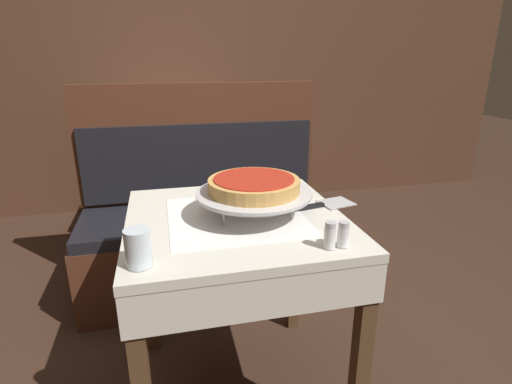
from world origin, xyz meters
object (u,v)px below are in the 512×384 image
object	(u,v)px
booth_bench	(207,233)
pizza_server	(319,205)
pizza_pan_stand	(254,194)
pepper_shaker	(343,234)
dining_table_front	(236,244)
condiment_caddy	(171,125)
deep_dish_pizza	(254,185)
dining_table_rear	(172,147)
salt_shaker	(330,235)
water_glass_near	(138,248)

from	to	relation	value
booth_bench	pizza_server	world-z (taller)	booth_bench
pizza_pan_stand	pepper_shaker	distance (m)	0.35
dining_table_front	pepper_shaker	xyz separation A→B (m)	(0.26, -0.30, 0.14)
pizza_pan_stand	condiment_caddy	bearing A→B (deg)	96.75
dining_table_front	pizza_pan_stand	size ratio (longest dim) A/B	1.91
pizza_server	condiment_caddy	distance (m)	1.87
deep_dish_pizza	pizza_server	xyz separation A→B (m)	(0.25, 0.03, -0.11)
condiment_caddy	pepper_shaker	bearing A→B (deg)	-79.00
booth_bench	deep_dish_pizza	world-z (taller)	booth_bench
booth_bench	dining_table_rear	bearing A→B (deg)	98.41
dining_table_front	pizza_pan_stand	distance (m)	0.19
dining_table_rear	salt_shaker	bearing A→B (deg)	-79.55
pepper_shaker	salt_shaker	bearing A→B (deg)	180.00
deep_dish_pizza	pizza_server	size ratio (longest dim) A/B	0.99
dining_table_front	deep_dish_pizza	distance (m)	0.23
dining_table_rear	salt_shaker	size ratio (longest dim) A/B	10.31
booth_bench	condiment_caddy	bearing A→B (deg)	97.47
pizza_pan_stand	pizza_server	bearing A→B (deg)	6.84
pizza_server	condiment_caddy	bearing A→B (deg)	104.59
pepper_shaker	condiment_caddy	distance (m)	2.17
booth_bench	deep_dish_pizza	xyz separation A→B (m)	(0.08, -0.82, 0.54)
deep_dish_pizza	salt_shaker	distance (m)	0.34
booth_bench	condiment_caddy	xyz separation A→B (m)	(-0.13, 1.01, 0.45)
deep_dish_pizza	dining_table_rear	bearing A→B (deg)	97.22
condiment_caddy	salt_shaker	bearing A→B (deg)	-80.06
deep_dish_pizza	pizza_server	world-z (taller)	deep_dish_pizza
pepper_shaker	condiment_caddy	bearing A→B (deg)	101.00
pizza_pan_stand	pepper_shaker	size ratio (longest dim) A/B	5.16
pizza_server	water_glass_near	xyz separation A→B (m)	(-0.62, -0.30, 0.05)
water_glass_near	pizza_pan_stand	bearing A→B (deg)	35.94
dining_table_rear	water_glass_near	world-z (taller)	water_glass_near
dining_table_rear	pepper_shaker	xyz separation A→B (m)	(0.42, -2.05, 0.16)
water_glass_near	pepper_shaker	bearing A→B (deg)	-2.02
pizza_pan_stand	pizza_server	size ratio (longest dim) A/B	1.26
pizza_pan_stand	salt_shaker	distance (m)	0.33
booth_bench	pizza_pan_stand	xyz separation A→B (m)	(0.08, -0.82, 0.50)
booth_bench	pepper_shaker	distance (m)	1.24
pizza_pan_stand	booth_bench	bearing A→B (deg)	95.86
dining_table_rear	pizza_pan_stand	bearing A→B (deg)	-82.78
pizza_server	water_glass_near	world-z (taller)	water_glass_near
pizza_pan_stand	deep_dish_pizza	distance (m)	0.03
booth_bench	salt_shaker	xyz separation A→B (m)	(0.24, -1.11, 0.47)
pizza_server	deep_dish_pizza	bearing A→B (deg)	-173.16
dining_table_rear	deep_dish_pizza	xyz separation A→B (m)	(0.22, -1.76, 0.23)
pizza_server	condiment_caddy	xyz separation A→B (m)	(-0.47, 1.81, 0.02)
booth_bench	condiment_caddy	size ratio (longest dim) A/B	7.88
pizza_server	pepper_shaker	size ratio (longest dim) A/B	4.09
dining_table_rear	pepper_shaker	world-z (taller)	pepper_shaker
salt_shaker	water_glass_near	bearing A→B (deg)	177.83
dining_table_rear	water_glass_near	distance (m)	2.04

